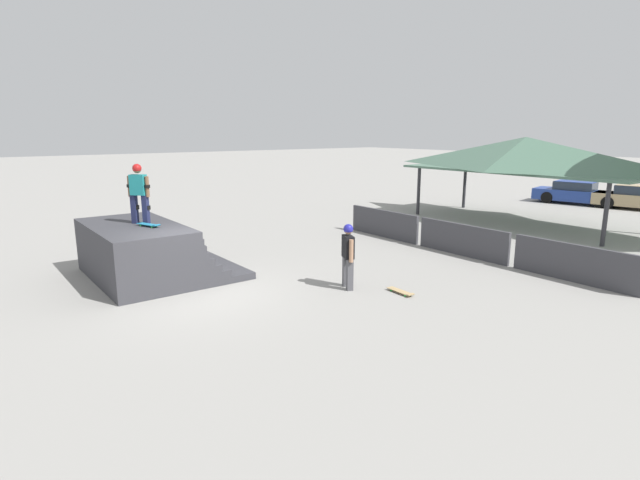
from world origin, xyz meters
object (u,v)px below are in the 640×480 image
parked_car_blue (576,193)px  parked_car_tan (638,198)px  skateboard_on_deck (149,225)px  skater_on_deck (139,189)px  bystander_walking (348,251)px  skateboard_on_ground (401,292)px

parked_car_blue → parked_car_tan: 3.03m
skateboard_on_deck → parked_car_blue: size_ratio=0.17×
skater_on_deck → bystander_walking: 6.04m
skater_on_deck → skateboard_on_deck: 1.09m
skateboard_on_ground → bystander_walking: bearing=-143.9°
skateboard_on_ground → parked_car_blue: parked_car_blue is taller
parked_car_tan → bystander_walking: bearing=-98.5°
skateboard_on_deck → parked_car_tan: 24.99m
skateboard_on_deck → skater_on_deck: bearing=160.8°
skater_on_deck → parked_car_blue: size_ratio=0.36×
skateboard_on_ground → skateboard_on_deck: bearing=-134.1°
parked_car_blue → parked_car_tan: size_ratio=1.05×
bystander_walking → parked_car_tan: bearing=-63.7°
skateboard_on_deck → parked_car_blue: (-0.32, 24.24, -0.99)m
skateboard_on_ground → parked_car_blue: bearing=107.3°
bystander_walking → skateboard_on_ground: (1.18, 0.79, -0.95)m
skater_on_deck → parked_car_tan: size_ratio=0.37×
skateboard_on_ground → parked_car_tan: parked_car_tan is taller
skater_on_deck → skateboard_on_ground: skater_on_deck is taller
parked_car_tan → skater_on_deck: bearing=-108.9°
skater_on_deck → bystander_walking: (4.36, 3.91, -1.48)m
bystander_walking → parked_car_blue: size_ratio=0.37×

